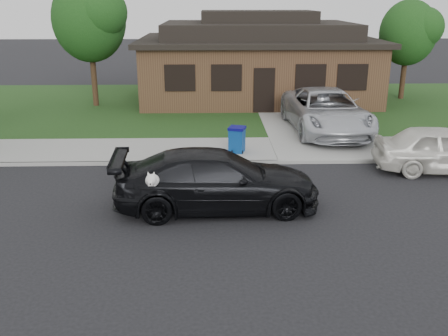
{
  "coord_description": "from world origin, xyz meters",
  "views": [
    {
      "loc": [
        1.47,
        -12.7,
        5.37
      ],
      "look_at": [
        1.8,
        -0.14,
        1.1
      ],
      "focal_mm": 40.0,
      "sensor_mm": 36.0,
      "label": 1
    }
  ],
  "objects_px": {
    "minivan": "(326,111)",
    "recycling_bin": "(237,139)",
    "sedan": "(216,180)",
    "white_compact": "(445,149)"
  },
  "relations": [
    {
      "from": "minivan",
      "to": "white_compact",
      "type": "height_order",
      "value": "minivan"
    },
    {
      "from": "white_compact",
      "to": "sedan",
      "type": "bearing_deg",
      "value": 116.65
    },
    {
      "from": "sedan",
      "to": "recycling_bin",
      "type": "relative_size",
      "value": 6.01
    },
    {
      "from": "minivan",
      "to": "white_compact",
      "type": "bearing_deg",
      "value": -61.93
    },
    {
      "from": "recycling_bin",
      "to": "minivan",
      "type": "bearing_deg",
      "value": 53.54
    },
    {
      "from": "sedan",
      "to": "minivan",
      "type": "distance_m",
      "value": 8.9
    },
    {
      "from": "minivan",
      "to": "white_compact",
      "type": "relative_size",
      "value": 1.39
    },
    {
      "from": "minivan",
      "to": "recycling_bin",
      "type": "height_order",
      "value": "minivan"
    },
    {
      "from": "white_compact",
      "to": "recycling_bin",
      "type": "distance_m",
      "value": 6.94
    },
    {
      "from": "minivan",
      "to": "recycling_bin",
      "type": "xyz_separation_m",
      "value": [
        -3.82,
        -2.82,
        -0.41
      ]
    }
  ]
}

